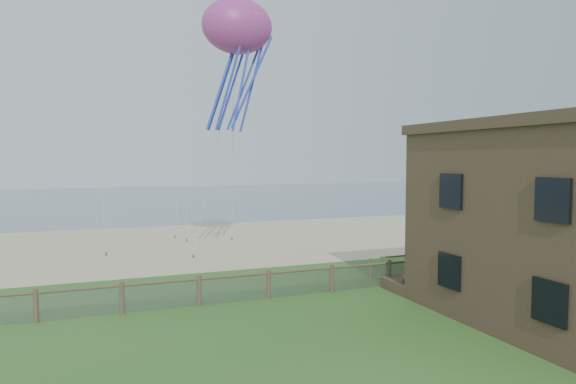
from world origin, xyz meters
name	(u,v)px	position (x,y,z in m)	size (l,w,h in m)	color
ground	(329,346)	(0.00, 0.00, 0.00)	(160.00, 160.00, 0.00)	#2E6121
sand_beach	(197,242)	(0.00, 22.00, 0.00)	(72.00, 20.00, 0.02)	#C8BD91
ocean	(141,199)	(0.00, 66.00, 0.00)	(160.00, 68.00, 0.02)	slate
chainlink_fence	(269,286)	(0.00, 6.00, 0.55)	(36.20, 0.20, 1.25)	#493629
motel_deck	(520,273)	(13.00, 5.00, 0.25)	(15.00, 2.00, 0.50)	brown
picnic_table	(420,282)	(6.79, 4.65, 0.42)	(1.99, 1.51, 0.84)	brown
octopus_kite	(237,63)	(0.66, 13.16, 11.28)	(3.74, 2.64, 7.71)	#FF4828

